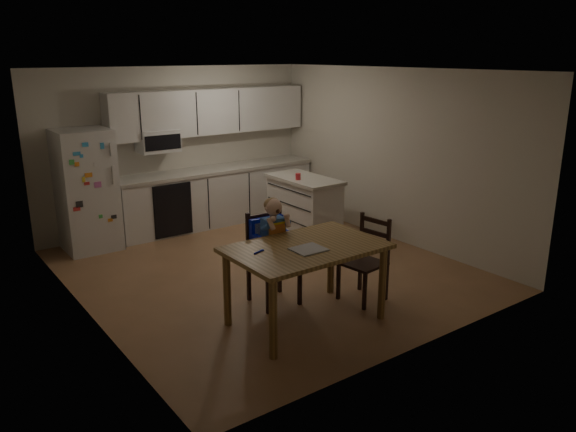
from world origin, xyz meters
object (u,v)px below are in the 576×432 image
at_px(chair_booster, 271,240).
at_px(red_cup, 298,176).
at_px(kitchen_island, 304,206).
at_px(refrigerator, 87,190).
at_px(chair_side, 369,253).
at_px(dining_table, 306,256).

bearing_deg(chair_booster, red_cup, 48.01).
xyz_separation_m(kitchen_island, chair_booster, (-1.75, -1.68, 0.28)).
bearing_deg(chair_booster, kitchen_island, 46.25).
xyz_separation_m(refrigerator, chair_booster, (1.08, -2.98, -0.12)).
bearing_deg(refrigerator, chair_booster, -70.12).
bearing_deg(chair_booster, refrigerator, 112.39).
relative_size(kitchen_island, chair_booster, 1.01).
bearing_deg(chair_side, red_cup, 156.49).
distance_m(red_cup, dining_table, 2.75).
bearing_deg(dining_table, red_cup, 54.58).
bearing_deg(red_cup, chair_booster, -134.50).
bearing_deg(kitchen_island, refrigerator, 155.32).
xyz_separation_m(kitchen_island, chair_side, (-0.81, -2.23, 0.08)).
xyz_separation_m(red_cup, chair_side, (-0.65, -2.18, -0.41)).
distance_m(dining_table, chair_side, 0.96).
bearing_deg(refrigerator, red_cup, -27.03).
distance_m(kitchen_island, red_cup, 0.52).
height_order(refrigerator, chair_booster, refrigerator).
relative_size(refrigerator, chair_booster, 1.41).
bearing_deg(dining_table, refrigerator, 106.63).
height_order(dining_table, chair_booster, chair_booster).
bearing_deg(chair_side, chair_booster, -127.64).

